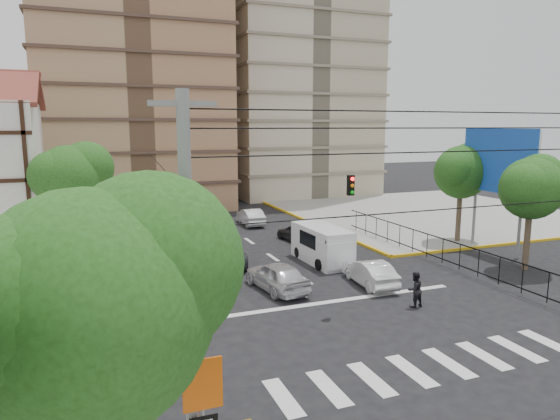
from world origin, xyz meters
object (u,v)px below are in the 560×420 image
district_sign (203,397)px  van_left_lane (206,216)px  car_white_front_right (370,272)px  van_right_lane (324,246)px  pedestrian_crosswalk (415,290)px  car_silver_front_left (277,276)px  traffic_light_nw (152,225)px

district_sign → van_left_lane: size_ratio=0.64×
car_white_front_right → van_left_lane: bearing=-70.3°
district_sign → van_right_lane: district_sign is taller
district_sign → pedestrian_crosswalk: 14.64m
district_sign → van_left_lane: district_sign is taller
district_sign → car_white_front_right: bearing=45.9°
van_right_lane → car_silver_front_left: (-4.54, -3.76, -0.33)m
van_left_lane → car_silver_front_left: bearing=-84.8°
district_sign → car_silver_front_left: district_sign is taller
car_silver_front_left → pedestrian_crosswalk: size_ratio=2.65×
traffic_light_nw → car_silver_front_left: size_ratio=0.98×
traffic_light_nw → car_silver_front_left: (5.72, -4.02, -2.35)m
traffic_light_nw → district_sign: 17.08m
traffic_light_nw → pedestrian_crosswalk: traffic_light_nw is taller
van_left_lane → car_white_front_right: bearing=-69.2°
car_silver_front_left → car_white_front_right: 5.04m
district_sign → pedestrian_crosswalk: (11.88, 8.41, -1.61)m
district_sign → car_silver_front_left: (6.72, 13.02, -1.69)m
traffic_light_nw → district_sign: (-1.00, -17.04, -0.66)m
van_right_lane → pedestrian_crosswalk: (0.62, -8.38, -0.25)m
district_sign → van_right_lane: 20.25m
van_left_lane → car_white_front_right: (4.82, -17.72, -0.37)m
van_right_lane → car_silver_front_left: size_ratio=1.13×
district_sign → pedestrian_crosswalk: district_sign is taller
van_right_lane → district_sign: bearing=-126.0°
car_white_front_right → pedestrian_crosswalk: bearing=98.0°
traffic_light_nw → district_sign: size_ratio=1.38×
car_white_front_right → district_sign: bearing=50.4°
pedestrian_crosswalk → traffic_light_nw: bearing=-45.3°
district_sign → car_silver_front_left: bearing=62.7°
traffic_light_nw → car_silver_front_left: bearing=-35.1°
pedestrian_crosswalk → car_white_front_right: bearing=-93.3°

